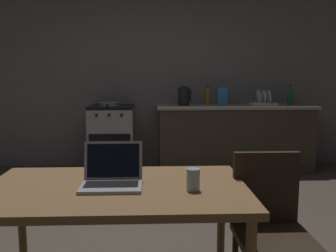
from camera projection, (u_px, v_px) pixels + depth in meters
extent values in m
plane|color=#473D33|center=(143.00, 238.00, 3.05)|extent=(12.00, 12.00, 0.00)
cube|color=slate|center=(167.00, 72.00, 5.39)|extent=(6.40, 0.10, 2.76)
cube|color=#382D23|center=(234.00, 139.00, 5.21)|extent=(2.10, 0.60, 0.88)
cube|color=gray|center=(235.00, 106.00, 5.15)|extent=(2.16, 0.64, 0.04)
cube|color=gray|center=(112.00, 140.00, 5.14)|extent=(0.60, 0.60, 0.88)
cube|color=black|center=(112.00, 107.00, 5.08)|extent=(0.60, 0.60, 0.04)
cube|color=black|center=(110.00, 149.00, 4.85)|extent=(0.54, 0.01, 0.40)
cylinder|color=black|center=(96.00, 115.00, 4.77)|extent=(0.04, 0.02, 0.04)
cylinder|color=black|center=(109.00, 115.00, 4.78)|extent=(0.04, 0.02, 0.04)
cylinder|color=black|center=(121.00, 115.00, 4.78)|extent=(0.04, 0.02, 0.04)
cube|color=brown|center=(116.00, 190.00, 1.99)|extent=(1.40, 0.84, 0.04)
cylinder|color=brown|center=(22.00, 230.00, 2.37)|extent=(0.05, 0.05, 0.71)
cylinder|color=brown|center=(221.00, 227.00, 2.42)|extent=(0.05, 0.05, 0.71)
cube|color=#2D2116|center=(274.00, 239.00, 2.00)|extent=(0.40, 0.40, 0.04)
cube|color=#2D2116|center=(266.00, 187.00, 2.15)|extent=(0.38, 0.04, 0.42)
cube|color=#99999E|center=(111.00, 187.00, 1.94)|extent=(0.32, 0.22, 0.02)
cube|color=black|center=(111.00, 184.00, 1.96)|extent=(0.28, 0.12, 0.00)
cube|color=#99999E|center=(113.00, 160.00, 2.06)|extent=(0.32, 0.06, 0.21)
cube|color=black|center=(113.00, 161.00, 2.05)|extent=(0.29, 0.04, 0.18)
cylinder|color=black|center=(184.00, 104.00, 5.11)|extent=(0.16, 0.16, 0.02)
cylinder|color=black|center=(184.00, 96.00, 5.10)|extent=(0.15, 0.15, 0.22)
cylinder|color=black|center=(184.00, 87.00, 5.08)|extent=(0.09, 0.09, 0.02)
cube|color=black|center=(190.00, 95.00, 5.10)|extent=(0.02, 0.02, 0.15)
cylinder|color=#19592D|center=(290.00, 98.00, 5.11)|extent=(0.07, 0.07, 0.20)
cone|color=#19592D|center=(290.00, 89.00, 5.09)|extent=(0.07, 0.07, 0.06)
cylinder|color=black|center=(290.00, 86.00, 5.09)|extent=(0.03, 0.03, 0.02)
cylinder|color=gray|center=(109.00, 105.00, 5.05)|extent=(0.25, 0.25, 0.01)
torus|color=gray|center=(109.00, 103.00, 5.05)|extent=(0.27, 0.27, 0.02)
cylinder|color=black|center=(107.00, 105.00, 4.83)|extent=(0.02, 0.18, 0.02)
cylinder|color=#99B7C6|center=(193.00, 180.00, 1.90)|extent=(0.07, 0.07, 0.11)
cube|color=#3372B2|center=(222.00, 96.00, 5.14)|extent=(0.13, 0.05, 0.24)
cube|color=silver|center=(263.00, 104.00, 5.16)|extent=(0.34, 0.26, 0.03)
cylinder|color=white|center=(259.00, 96.00, 5.14)|extent=(0.04, 0.18, 0.18)
cylinder|color=white|center=(264.00, 96.00, 5.14)|extent=(0.04, 0.18, 0.18)
cylinder|color=white|center=(269.00, 96.00, 5.15)|extent=(0.04, 0.18, 0.18)
cylinder|color=#8C601E|center=(208.00, 98.00, 5.20)|extent=(0.07, 0.07, 0.19)
cone|color=#8C601E|center=(208.00, 89.00, 5.18)|extent=(0.07, 0.07, 0.06)
cylinder|color=black|center=(208.00, 86.00, 5.17)|extent=(0.03, 0.03, 0.02)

